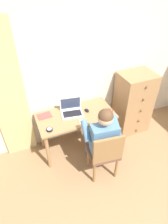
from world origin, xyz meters
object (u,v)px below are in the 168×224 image
object	(u,v)px
computer_mouse	(87,110)
desk_clock	(49,130)
laptop	(72,110)
notebook_pad	(44,116)
coffee_mug	(109,112)
person_seated	(101,135)
desk	(76,120)
dresser	(133,103)
chair	(105,153)

from	to	relation	value
computer_mouse	desk_clock	distance (m)	0.70
laptop	desk_clock	distance (m)	0.51
notebook_pad	coffee_mug	size ratio (longest dim) A/B	1.75
laptop	person_seated	bearing A→B (deg)	-68.98
laptop	notebook_pad	bearing A→B (deg)	169.30
desk	coffee_mug	bearing A→B (deg)	-21.22
computer_mouse	coffee_mug	world-z (taller)	coffee_mug
desk_clock	person_seated	bearing A→B (deg)	-26.07
dresser	computer_mouse	world-z (taller)	dresser
laptop	notebook_pad	distance (m)	0.43
chair	person_seated	xyz separation A→B (m)	(0.02, 0.18, 0.18)
laptop	computer_mouse	world-z (taller)	laptop
dresser	coffee_mug	world-z (taller)	dresser
computer_mouse	notebook_pad	distance (m)	0.67
desk	dresser	world-z (taller)	dresser
person_seated	laptop	distance (m)	0.64
computer_mouse	desk_clock	size ratio (longest dim) A/B	1.11
dresser	computer_mouse	xyz separation A→B (m)	(-0.94, -0.06, 0.15)
chair	notebook_pad	size ratio (longest dim) A/B	4.24
person_seated	desk_clock	world-z (taller)	person_seated
person_seated	desk_clock	distance (m)	0.73
computer_mouse	coffee_mug	size ratio (longest dim) A/B	0.83
laptop	coffee_mug	world-z (taller)	laptop
laptop	desk_clock	xyz separation A→B (m)	(-0.43, -0.27, -0.04)
dresser	laptop	size ratio (longest dim) A/B	3.12
chair	computer_mouse	size ratio (longest dim) A/B	8.90
chair	desk_clock	world-z (taller)	chair
computer_mouse	notebook_pad	xyz separation A→B (m)	(-0.66, 0.14, -0.01)
dresser	person_seated	size ratio (longest dim) A/B	0.97
chair	coffee_mug	distance (m)	0.65
coffee_mug	desk_clock	bearing A→B (deg)	179.91
notebook_pad	computer_mouse	bearing A→B (deg)	-15.95
desk	laptop	xyz separation A→B (m)	(-0.04, 0.08, 0.16)
computer_mouse	chair	bearing A→B (deg)	-102.72
laptop	coffee_mug	bearing A→B (deg)	-27.39
laptop	notebook_pad	size ratio (longest dim) A/B	1.79
desk_clock	notebook_pad	world-z (taller)	desk_clock
dresser	chair	size ratio (longest dim) A/B	1.32
person_seated	notebook_pad	distance (m)	0.93
dresser	desk_clock	size ratio (longest dim) A/B	13.01
desk	laptop	distance (m)	0.18
dresser	laptop	distance (m)	1.19
desk	laptop	world-z (taller)	laptop
notebook_pad	desk	bearing A→B (deg)	-23.31
desk	chair	xyz separation A→B (m)	(0.17, -0.69, -0.11)
chair	desk_clock	xyz separation A→B (m)	(-0.64, 0.50, 0.24)
coffee_mug	computer_mouse	bearing A→B (deg)	143.62
chair	coffee_mug	world-z (taller)	chair
person_seated	computer_mouse	size ratio (longest dim) A/B	12.08
desk_clock	chair	bearing A→B (deg)	-38.36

